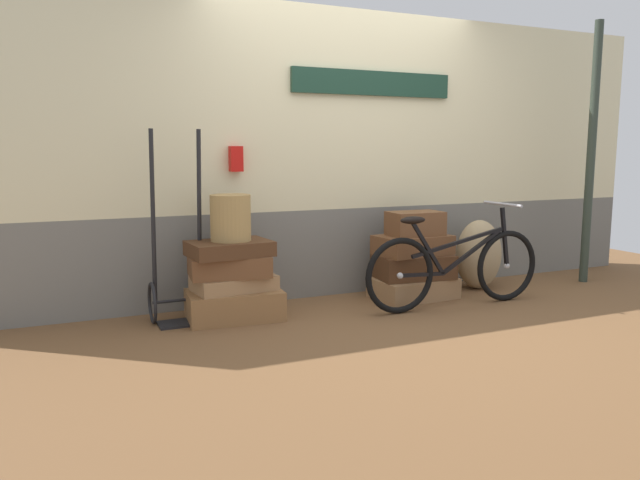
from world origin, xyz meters
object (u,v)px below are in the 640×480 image
suitcase_2 (229,266)px  suitcase_7 (415,223)px  suitcase_1 (234,283)px  suitcase_4 (413,288)px  suitcase_3 (229,248)px  luggage_trolley (179,279)px  wicker_basket (231,218)px  suitcase_0 (235,305)px  suitcase_6 (413,245)px  bicycle (455,267)px  burlap_sack (479,254)px  suitcase_5 (413,266)px

suitcase_2 → suitcase_7: 1.66m
suitcase_1 → suitcase_4: suitcase_1 is taller
suitcase_3 → suitcase_4: bearing=-4.5°
luggage_trolley → suitcase_4: bearing=-3.1°
suitcase_4 → wicker_basket: bearing=175.8°
suitcase_0 → suitcase_6: suitcase_6 is taller
wicker_basket → luggage_trolley: luggage_trolley is taller
suitcase_2 → bicycle: size_ratio=0.36×
suitcase_0 → luggage_trolley: luggage_trolley is taller
suitcase_7 → suitcase_3: bearing=-177.7°
suitcase_2 → burlap_sack: (2.38, 0.06, -0.09)m
suitcase_1 → suitcase_2: bearing=167.0°
burlap_sack → suitcase_1: bearing=-178.4°
suitcase_6 → suitcase_7: suitcase_7 is taller
suitcase_5 → burlap_sack: size_ratio=1.00×
wicker_basket → suitcase_2: bearing=-172.8°
suitcase_0 → suitcase_5: bearing=5.7°
suitcase_4 → suitcase_2: bearing=175.9°
suitcase_7 → bicycle: bearing=-71.6°
suitcase_2 → suitcase_5: 1.64m
suitcase_2 → bicycle: bearing=-6.5°
suitcase_7 → burlap_sack: 0.81m
suitcase_3 → suitcase_0: bearing=-25.8°
suitcase_6 → suitcase_5: bearing=-70.7°
suitcase_5 → burlap_sack: (0.75, 0.06, 0.04)m
wicker_basket → burlap_sack: (2.36, 0.06, -0.45)m
suitcase_0 → luggage_trolley: size_ratio=0.49×
suitcase_3 → luggage_trolley: (-0.36, 0.11, -0.22)m
suitcase_5 → suitcase_0: bearing=-172.3°
suitcase_1 → suitcase_7: (1.61, 0.01, 0.37)m
suitcase_3 → burlap_sack: size_ratio=0.93×
suitcase_1 → suitcase_6: bearing=-5.1°
suitcase_2 → suitcase_4: (1.63, -0.01, -0.32)m
suitcase_1 → bicycle: bicycle is taller
suitcase_1 → bicycle: 1.78m
suitcase_1 → suitcase_3: 0.27m
suitcase_0 → suitcase_3: (-0.03, 0.01, 0.43)m
suitcase_2 → suitcase_3: suitcase_3 is taller
suitcase_6 → wicker_basket: (-1.61, -0.01, 0.31)m
suitcase_4 → wicker_basket: (-1.61, 0.02, 0.68)m
suitcase_7 → suitcase_1: bearing=-178.0°
suitcase_2 → burlap_sack: burlap_sack is taller
suitcase_5 → wicker_basket: wicker_basket is taller
wicker_basket → bicycle: 1.85m
suitcase_1 → suitcase_5: (1.60, 0.01, 0.00)m
suitcase_7 → luggage_trolley: bearing=179.1°
suitcase_1 → suitcase_7: bearing=-5.3°
suitcase_5 → luggage_trolley: luggage_trolley is taller
luggage_trolley → suitcase_1: bearing=-14.1°
bicycle → suitcase_3: bearing=167.6°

